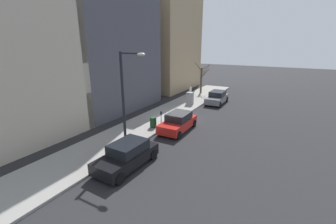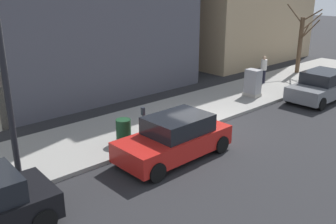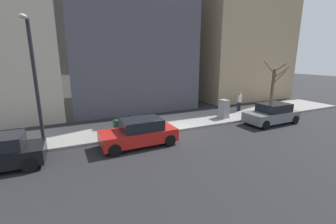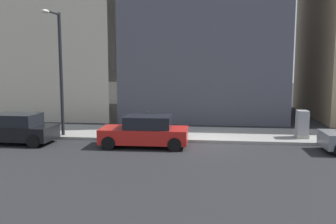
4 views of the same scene
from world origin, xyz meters
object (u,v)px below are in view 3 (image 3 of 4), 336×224
object	(u,v)px
parked_car_grey	(272,114)
bare_tree	(273,86)
utility_box	(224,109)
office_tower_left	(229,33)
pedestrian_near_meter	(239,101)
streetlamp	(34,75)
office_block_center	(118,1)
trash_bin	(118,127)
parking_meter	(129,122)
parked_car_red	(139,133)

from	to	relation	value
parked_car_grey	bare_tree	bearing A→B (deg)	-49.80
utility_box	office_tower_left	world-z (taller)	office_tower_left
pedestrian_near_meter	streetlamp	bearing A→B (deg)	-174.28
office_block_center	trash_bin	bearing A→B (deg)	164.02
parking_meter	utility_box	distance (m)	8.09
parking_meter	bare_tree	xyz separation A→B (m)	(2.10, -14.90, 1.21)
parked_car_red	pedestrian_near_meter	world-z (taller)	pedestrian_near_meter
streetlamp	office_block_center	size ratio (longest dim) A/B	0.32
parking_meter	bare_tree	world-z (taller)	bare_tree
bare_tree	office_block_center	distance (m)	17.32
office_tower_left	bare_tree	bearing A→B (deg)	170.62
parked_car_grey	utility_box	distance (m)	3.54
bare_tree	utility_box	bearing A→B (deg)	100.37
parked_car_grey	utility_box	world-z (taller)	utility_box
parked_car_red	trash_bin	bearing A→B (deg)	19.26
utility_box	parked_car_grey	bearing A→B (deg)	-135.57
trash_bin	pedestrian_near_meter	world-z (taller)	pedestrian_near_meter
trash_bin	parked_car_grey	bearing A→B (deg)	-100.84
parked_car_grey	parked_car_red	distance (m)	10.38
parked_car_grey	parking_meter	world-z (taller)	parked_car_grey
parked_car_grey	office_tower_left	size ratio (longest dim) A/B	0.27
parking_meter	bare_tree	bearing A→B (deg)	-81.96
streetlamp	office_block_center	world-z (taller)	office_block_center
bare_tree	office_block_center	size ratio (longest dim) A/B	0.22
parked_car_grey	office_block_center	size ratio (longest dim) A/B	0.20
bare_tree	pedestrian_near_meter	xyz separation A→B (m)	(-0.10, 4.21, -1.10)
parked_car_red	office_block_center	distance (m)	15.94
trash_bin	office_tower_left	distance (m)	21.00
office_tower_left	utility_box	bearing A→B (deg)	139.74
parking_meter	pedestrian_near_meter	xyz separation A→B (m)	(2.01, -10.70, 0.11)
utility_box	streetlamp	distance (m)	13.16
bare_tree	trash_bin	xyz separation A→B (m)	(-1.65, 15.49, -1.59)
parked_car_red	streetlamp	distance (m)	6.02
streetlamp	office_block_center	bearing A→B (deg)	-32.58
parked_car_red	bare_tree	bearing A→B (deg)	-76.75
parking_meter	parked_car_red	bearing A→B (deg)	-174.53
parked_car_red	trash_bin	world-z (taller)	parked_car_red
pedestrian_near_meter	utility_box	bearing A→B (deg)	-158.75
streetlamp	bare_tree	bearing A→B (deg)	-83.39
parked_car_grey	utility_box	size ratio (longest dim) A/B	2.95
parking_meter	utility_box	bearing A→B (deg)	-83.97
parked_car_grey	pedestrian_near_meter	world-z (taller)	pedestrian_near_meter
parking_meter	bare_tree	size ratio (longest dim) A/B	0.30
streetlamp	parking_meter	bearing A→B (deg)	-87.96
parked_car_red	parking_meter	xyz separation A→B (m)	(1.58, 0.15, 0.24)
parked_car_grey	parking_meter	size ratio (longest dim) A/B	3.13
parking_meter	utility_box	world-z (taller)	utility_box
parking_meter	bare_tree	distance (m)	15.10
parking_meter	office_block_center	distance (m)	14.59
parked_car_grey	bare_tree	distance (m)	5.97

